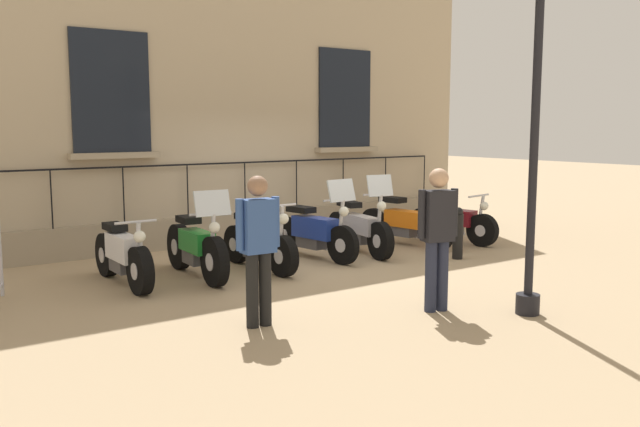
{
  "coord_description": "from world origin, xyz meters",
  "views": [
    {
      "loc": [
        9.12,
        -6.28,
        2.23
      ],
      "look_at": [
        0.28,
        0.0,
        0.8
      ],
      "focal_mm": 37.78,
      "sensor_mm": 36.0,
      "label": 1
    }
  ],
  "objects_px": {
    "pedestrian_walking": "(438,231)",
    "motorcycle_orange": "(405,223)",
    "motorcycle_black": "(259,243)",
    "pedestrian_standing": "(258,242)",
    "lamppost": "(537,75)",
    "motorcycle_green": "(196,248)",
    "motorcycle_white": "(123,256)",
    "motorcycle_blue": "(314,232)",
    "bollard": "(458,233)",
    "motorcycle_silver": "(359,229)",
    "motorcycle_maroon": "(452,222)"
  },
  "relations": [
    {
      "from": "motorcycle_white",
      "to": "pedestrian_standing",
      "type": "height_order",
      "value": "pedestrian_standing"
    },
    {
      "from": "motorcycle_black",
      "to": "pedestrian_standing",
      "type": "xyz_separation_m",
      "value": [
        2.58,
        -1.52,
        0.53
      ]
    },
    {
      "from": "bollard",
      "to": "pedestrian_walking",
      "type": "bearing_deg",
      "value": -51.26
    },
    {
      "from": "motorcycle_white",
      "to": "motorcycle_blue",
      "type": "bearing_deg",
      "value": 89.88
    },
    {
      "from": "motorcycle_black",
      "to": "motorcycle_silver",
      "type": "relative_size",
      "value": 0.91
    },
    {
      "from": "bollard",
      "to": "pedestrian_standing",
      "type": "height_order",
      "value": "pedestrian_standing"
    },
    {
      "from": "motorcycle_green",
      "to": "motorcycle_orange",
      "type": "height_order",
      "value": "motorcycle_green"
    },
    {
      "from": "motorcycle_green",
      "to": "motorcycle_black",
      "type": "relative_size",
      "value": 1.09
    },
    {
      "from": "motorcycle_green",
      "to": "pedestrian_walking",
      "type": "distance_m",
      "value": 3.72
    },
    {
      "from": "motorcycle_silver",
      "to": "motorcycle_blue",
      "type": "bearing_deg",
      "value": -91.88
    },
    {
      "from": "motorcycle_blue",
      "to": "motorcycle_maroon",
      "type": "distance_m",
      "value": 3.08
    },
    {
      "from": "motorcycle_maroon",
      "to": "pedestrian_standing",
      "type": "relative_size",
      "value": 1.15
    },
    {
      "from": "motorcycle_black",
      "to": "pedestrian_standing",
      "type": "distance_m",
      "value": 3.04
    },
    {
      "from": "motorcycle_blue",
      "to": "motorcycle_maroon",
      "type": "height_order",
      "value": "motorcycle_blue"
    },
    {
      "from": "motorcycle_silver",
      "to": "motorcycle_maroon",
      "type": "relative_size",
      "value": 1.09
    },
    {
      "from": "motorcycle_black",
      "to": "motorcycle_orange",
      "type": "xyz_separation_m",
      "value": [
        -0.25,
        3.28,
        0.0
      ]
    },
    {
      "from": "pedestrian_walking",
      "to": "motorcycle_orange",
      "type": "bearing_deg",
      "value": 142.19
    },
    {
      "from": "motorcycle_blue",
      "to": "pedestrian_standing",
      "type": "distance_m",
      "value": 3.91
    },
    {
      "from": "motorcycle_silver",
      "to": "lamppost",
      "type": "bearing_deg",
      "value": -10.7
    },
    {
      "from": "motorcycle_white",
      "to": "pedestrian_walking",
      "type": "relative_size",
      "value": 1.17
    },
    {
      "from": "motorcycle_silver",
      "to": "pedestrian_standing",
      "type": "distance_m",
      "value": 4.59
    },
    {
      "from": "motorcycle_black",
      "to": "pedestrian_walking",
      "type": "relative_size",
      "value": 1.12
    },
    {
      "from": "motorcycle_silver",
      "to": "pedestrian_walking",
      "type": "bearing_deg",
      "value": -24.6
    },
    {
      "from": "motorcycle_green",
      "to": "motorcycle_blue",
      "type": "xyz_separation_m",
      "value": [
        -0.16,
        2.22,
        0.01
      ]
    },
    {
      "from": "motorcycle_orange",
      "to": "pedestrian_standing",
      "type": "relative_size",
      "value": 1.28
    },
    {
      "from": "motorcycle_black",
      "to": "lamppost",
      "type": "xyz_separation_m",
      "value": [
        4.0,
        1.33,
        2.38
      ]
    },
    {
      "from": "motorcycle_black",
      "to": "motorcycle_blue",
      "type": "relative_size",
      "value": 0.94
    },
    {
      "from": "motorcycle_green",
      "to": "motorcycle_silver",
      "type": "relative_size",
      "value": 0.99
    },
    {
      "from": "motorcycle_white",
      "to": "motorcycle_blue",
      "type": "xyz_separation_m",
      "value": [
        0.01,
        3.26,
        0.04
      ]
    },
    {
      "from": "motorcycle_black",
      "to": "lamppost",
      "type": "height_order",
      "value": "lamppost"
    },
    {
      "from": "motorcycle_white",
      "to": "motorcycle_green",
      "type": "relative_size",
      "value": 0.96
    },
    {
      "from": "bollard",
      "to": "pedestrian_walking",
      "type": "xyz_separation_m",
      "value": [
        2.08,
        -2.59,
        0.54
      ]
    },
    {
      "from": "motorcycle_black",
      "to": "pedestrian_standing",
      "type": "height_order",
      "value": "pedestrian_standing"
    },
    {
      "from": "motorcycle_silver",
      "to": "motorcycle_orange",
      "type": "xyz_separation_m",
      "value": [
        -0.08,
        1.16,
        -0.0
      ]
    },
    {
      "from": "motorcycle_orange",
      "to": "pedestrian_walking",
      "type": "bearing_deg",
      "value": -37.81
    },
    {
      "from": "lamppost",
      "to": "pedestrian_walking",
      "type": "distance_m",
      "value": 2.11
    },
    {
      "from": "motorcycle_white",
      "to": "motorcycle_black",
      "type": "distance_m",
      "value": 2.09
    },
    {
      "from": "motorcycle_black",
      "to": "lamppost",
      "type": "distance_m",
      "value": 4.84
    },
    {
      "from": "lamppost",
      "to": "bollard",
      "type": "distance_m",
      "value": 4.08
    },
    {
      "from": "motorcycle_green",
      "to": "motorcycle_maroon",
      "type": "height_order",
      "value": "motorcycle_green"
    },
    {
      "from": "motorcycle_maroon",
      "to": "pedestrian_standing",
      "type": "xyz_separation_m",
      "value": [
        2.57,
        -5.77,
        0.57
      ]
    },
    {
      "from": "motorcycle_white",
      "to": "bollard",
      "type": "relative_size",
      "value": 2.31
    },
    {
      "from": "motorcycle_green",
      "to": "motorcycle_orange",
      "type": "distance_m",
      "value": 4.32
    },
    {
      "from": "motorcycle_green",
      "to": "motorcycle_maroon",
      "type": "distance_m",
      "value": 5.29
    },
    {
      "from": "pedestrian_standing",
      "to": "pedestrian_walking",
      "type": "distance_m",
      "value": 2.17
    },
    {
      "from": "motorcycle_white",
      "to": "motorcycle_maroon",
      "type": "bearing_deg",
      "value": 87.98
    },
    {
      "from": "motorcycle_white",
      "to": "bollard",
      "type": "bearing_deg",
      "value": 74.81
    },
    {
      "from": "motorcycle_black",
      "to": "motorcycle_orange",
      "type": "distance_m",
      "value": 3.29
    },
    {
      "from": "motorcycle_blue",
      "to": "motorcycle_orange",
      "type": "relative_size",
      "value": 0.95
    },
    {
      "from": "motorcycle_maroon",
      "to": "lamppost",
      "type": "bearing_deg",
      "value": -36.17
    }
  ]
}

